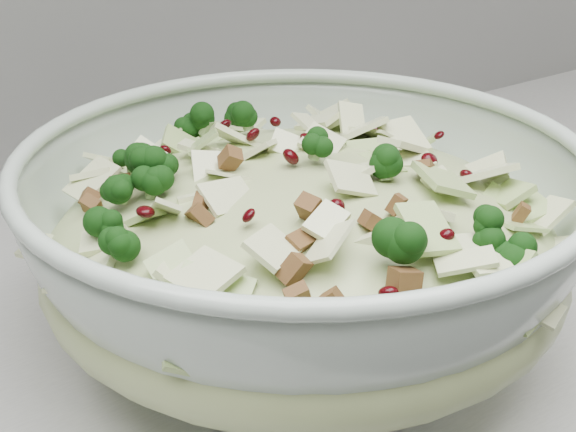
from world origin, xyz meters
name	(u,v)px	position (x,y,z in m)	size (l,w,h in m)	color
mixing_bowl	(303,248)	(0.41, 1.60, 0.98)	(0.48, 0.48, 0.16)	#ACBDAF
salad	(304,215)	(0.41, 1.60, 1.01)	(0.38, 0.38, 0.16)	#9CAA74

